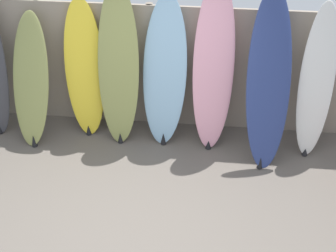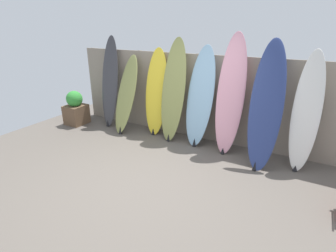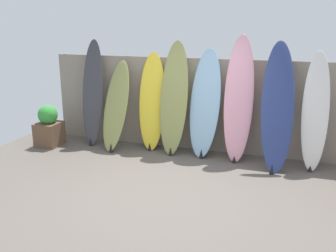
# 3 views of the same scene
# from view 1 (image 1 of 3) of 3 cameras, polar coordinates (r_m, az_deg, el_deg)

# --- Properties ---
(ground) EXTENTS (7.68, 7.68, 0.00)m
(ground) POSITION_cam_1_polar(r_m,az_deg,el_deg) (5.43, -4.73, -12.17)
(ground) COLOR #5B544C
(fence_back) EXTENTS (6.08, 0.11, 1.80)m
(fence_back) POSITION_cam_1_polar(r_m,az_deg,el_deg) (6.37, -2.14, 7.12)
(fence_back) COLOR gray
(fence_back) RESTS_ON ground
(surfboard_olive_1) EXTENTS (0.59, 0.75, 1.74)m
(surfboard_olive_1) POSITION_cam_1_polar(r_m,az_deg,el_deg) (6.39, -16.38, 5.17)
(surfboard_olive_1) COLOR olive
(surfboard_olive_1) RESTS_ON ground
(surfboard_yellow_2) EXTENTS (0.55, 0.43, 1.91)m
(surfboard_yellow_2) POSITION_cam_1_polar(r_m,az_deg,el_deg) (6.31, -10.11, 6.57)
(surfboard_yellow_2) COLOR yellow
(surfboard_yellow_2) RESTS_ON ground
(surfboard_olive_3) EXTENTS (0.56, 0.50, 2.13)m
(surfboard_olive_3) POSITION_cam_1_polar(r_m,az_deg,el_deg) (6.06, -6.06, 6.87)
(surfboard_olive_3) COLOR olive
(surfboard_olive_3) RESTS_ON ground
(surfboard_skyblue_4) EXTENTS (0.63, 0.55, 2.01)m
(surfboard_skyblue_4) POSITION_cam_1_polar(r_m,az_deg,el_deg) (6.04, -0.42, 6.28)
(surfboard_skyblue_4) COLOR #8CB7D6
(surfboard_skyblue_4) RESTS_ON ground
(surfboard_pink_5) EXTENTS (0.53, 0.51, 2.26)m
(surfboard_pink_5) POSITION_cam_1_polar(r_m,az_deg,el_deg) (5.92, 5.54, 6.83)
(surfboard_pink_5) COLOR pink
(surfboard_pink_5) RESTS_ON ground
(surfboard_navy_6) EXTENTS (0.63, 0.89, 2.17)m
(surfboard_navy_6) POSITION_cam_1_polar(r_m,az_deg,el_deg) (5.84, 12.15, 5.11)
(surfboard_navy_6) COLOR navy
(surfboard_navy_6) RESTS_ON ground
(surfboard_white_7) EXTENTS (0.47, 0.52, 2.01)m
(surfboard_white_7) POSITION_cam_1_polar(r_m,az_deg,el_deg) (6.12, 17.63, 4.92)
(surfboard_white_7) COLOR white
(surfboard_white_7) RESTS_ON ground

